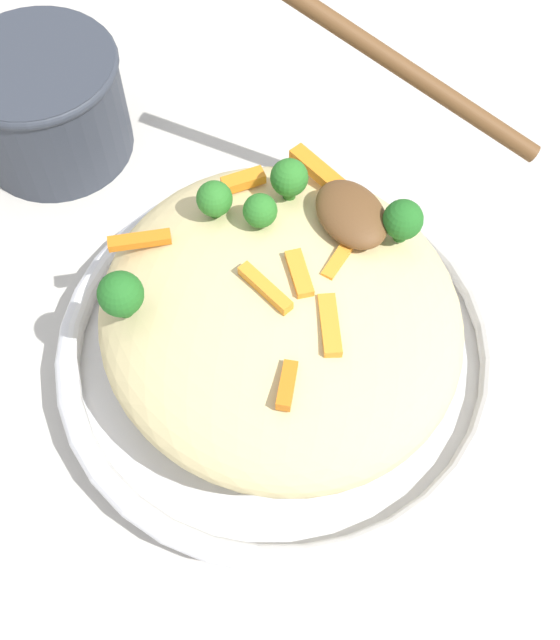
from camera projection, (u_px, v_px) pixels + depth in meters
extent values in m
plane|color=beige|center=(280.00, 365.00, 0.57)|extent=(2.40, 2.40, 0.00)
cylinder|color=silver|center=(280.00, 359.00, 0.56)|extent=(0.28, 0.28, 0.02)
torus|color=silver|center=(280.00, 346.00, 0.54)|extent=(0.30, 0.30, 0.02)
torus|color=black|center=(280.00, 344.00, 0.54)|extent=(0.29, 0.29, 0.00)
ellipsoid|color=#DBC689|center=(280.00, 315.00, 0.51)|extent=(0.24, 0.23, 0.07)
cube|color=orange|center=(330.00, 325.00, 0.46)|extent=(0.04, 0.03, 0.01)
cube|color=orange|center=(263.00, 285.00, 0.47)|extent=(0.04, 0.02, 0.01)
cube|color=orange|center=(343.00, 264.00, 0.49)|extent=(0.02, 0.03, 0.01)
cube|color=orange|center=(317.00, 169.00, 0.53)|extent=(0.04, 0.02, 0.01)
cube|color=orange|center=(300.00, 275.00, 0.48)|extent=(0.03, 0.02, 0.01)
cube|color=orange|center=(287.00, 385.00, 0.45)|extent=(0.03, 0.02, 0.01)
cube|color=orange|center=(139.00, 240.00, 0.50)|extent=(0.02, 0.04, 0.01)
cube|color=orange|center=(243.00, 180.00, 0.52)|extent=(0.01, 0.03, 0.01)
cylinder|color=#296820|center=(289.00, 192.00, 0.52)|extent=(0.01, 0.01, 0.01)
sphere|color=#2D7A28|center=(289.00, 178.00, 0.50)|extent=(0.02, 0.02, 0.02)
cylinder|color=#296820|center=(216.00, 211.00, 0.51)|extent=(0.01, 0.01, 0.01)
sphere|color=#2D7A28|center=(214.00, 199.00, 0.50)|extent=(0.02, 0.02, 0.02)
cylinder|color=#205B1C|center=(125.00, 307.00, 0.47)|extent=(0.01, 0.01, 0.01)
sphere|color=#236B23|center=(121.00, 294.00, 0.46)|extent=(0.03, 0.03, 0.03)
cylinder|color=#205B1C|center=(401.00, 234.00, 0.50)|extent=(0.01, 0.01, 0.01)
sphere|color=#236B23|center=(404.00, 221.00, 0.49)|extent=(0.02, 0.02, 0.02)
cylinder|color=#296820|center=(261.00, 222.00, 0.50)|extent=(0.01, 0.01, 0.01)
sphere|color=#2D7A28|center=(260.00, 211.00, 0.49)|extent=(0.02, 0.02, 0.02)
ellipsoid|color=brown|center=(351.00, 214.00, 0.50)|extent=(0.06, 0.04, 0.02)
cylinder|color=brown|center=(407.00, 71.00, 0.51)|extent=(0.15, 0.13, 0.09)
cylinder|color=#333842|center=(47.00, 106.00, 0.63)|extent=(0.12, 0.12, 0.09)
torus|color=#333842|center=(33.00, 66.00, 0.60)|extent=(0.13, 0.13, 0.01)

